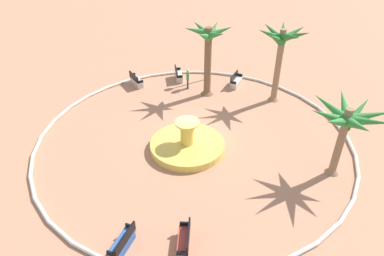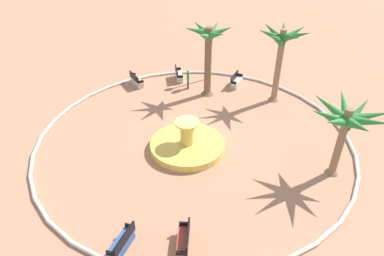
{
  "view_description": "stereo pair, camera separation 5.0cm",
  "coord_description": "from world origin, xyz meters",
  "px_view_note": "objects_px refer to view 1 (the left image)",
  "views": [
    {
      "loc": [
        0.08,
        17.55,
        12.64
      ],
      "look_at": [
        0.12,
        0.31,
        1.0
      ],
      "focal_mm": 32.62,
      "sensor_mm": 36.0,
      "label": 1
    },
    {
      "loc": [
        0.03,
        17.55,
        12.64
      ],
      "look_at": [
        0.12,
        0.31,
        1.0
      ],
      "focal_mm": 32.62,
      "sensor_mm": 36.0,
      "label": 2
    }
  ],
  "objects_px": {
    "bench_west": "(136,81)",
    "bench_southwest": "(236,82)",
    "fountain": "(187,145)",
    "person_cyclist_helmet": "(188,78)",
    "palm_tree_by_curb": "(347,121)",
    "palm_tree_mid_plaza": "(208,46)",
    "palm_tree_near_fountain": "(281,45)",
    "lamppost": "(209,49)",
    "bench_east": "(184,242)",
    "bench_north": "(178,76)",
    "bench_southeast": "(123,244)"
  },
  "relations": [
    {
      "from": "palm_tree_mid_plaza",
      "to": "bench_west",
      "type": "height_order",
      "value": "palm_tree_mid_plaza"
    },
    {
      "from": "fountain",
      "to": "person_cyclist_helmet",
      "type": "bearing_deg",
      "value": -89.48
    },
    {
      "from": "person_cyclist_helmet",
      "to": "palm_tree_by_curb",
      "type": "bearing_deg",
      "value": 129.03
    },
    {
      "from": "palm_tree_by_curb",
      "to": "person_cyclist_helmet",
      "type": "distance_m",
      "value": 12.91
    },
    {
      "from": "palm_tree_near_fountain",
      "to": "bench_southwest",
      "type": "distance_m",
      "value": 5.14
    },
    {
      "from": "fountain",
      "to": "palm_tree_mid_plaza",
      "type": "height_order",
      "value": "palm_tree_mid_plaza"
    },
    {
      "from": "bench_east",
      "to": "fountain",
      "type": "bearing_deg",
      "value": -90.28
    },
    {
      "from": "palm_tree_mid_plaza",
      "to": "bench_north",
      "type": "bearing_deg",
      "value": -47.81
    },
    {
      "from": "fountain",
      "to": "lamppost",
      "type": "relative_size",
      "value": 1.0
    },
    {
      "from": "palm_tree_mid_plaza",
      "to": "bench_east",
      "type": "bearing_deg",
      "value": 84.11
    },
    {
      "from": "palm_tree_mid_plaza",
      "to": "bench_west",
      "type": "xyz_separation_m",
      "value": [
        5.51,
        -1.43,
        -3.43
      ]
    },
    {
      "from": "palm_tree_mid_plaza",
      "to": "bench_southeast",
      "type": "relative_size",
      "value": 3.21
    },
    {
      "from": "fountain",
      "to": "person_cyclist_helmet",
      "type": "relative_size",
      "value": 2.71
    },
    {
      "from": "fountain",
      "to": "palm_tree_mid_plaza",
      "type": "bearing_deg",
      "value": -101.47
    },
    {
      "from": "bench_west",
      "to": "bench_southwest",
      "type": "height_order",
      "value": "same"
    },
    {
      "from": "bench_north",
      "to": "lamppost",
      "type": "bearing_deg",
      "value": -176.45
    },
    {
      "from": "fountain",
      "to": "palm_tree_mid_plaza",
      "type": "distance_m",
      "value": 7.8
    },
    {
      "from": "bench_north",
      "to": "palm_tree_mid_plaza",
      "type": "bearing_deg",
      "value": 132.19
    },
    {
      "from": "bench_west",
      "to": "bench_southwest",
      "type": "xyz_separation_m",
      "value": [
        -7.84,
        0.05,
        0.0
      ]
    },
    {
      "from": "palm_tree_by_curb",
      "to": "palm_tree_mid_plaza",
      "type": "xyz_separation_m",
      "value": [
        6.53,
        -8.95,
        0.44
      ]
    },
    {
      "from": "palm_tree_near_fountain",
      "to": "palm_tree_by_curb",
      "type": "distance_m",
      "value": 8.28
    },
    {
      "from": "palm_tree_near_fountain",
      "to": "bench_east",
      "type": "xyz_separation_m",
      "value": [
        6.3,
        12.91,
        -3.85
      ]
    },
    {
      "from": "bench_east",
      "to": "bench_north",
      "type": "xyz_separation_m",
      "value": [
        0.81,
        -16.25,
        0.0
      ]
    },
    {
      "from": "person_cyclist_helmet",
      "to": "bench_southeast",
      "type": "bearing_deg",
      "value": 80.14
    },
    {
      "from": "lamppost",
      "to": "bench_west",
      "type": "bearing_deg",
      "value": 11.65
    },
    {
      "from": "bench_north",
      "to": "bench_southwest",
      "type": "bearing_deg",
      "value": 166.68
    },
    {
      "from": "palm_tree_by_curb",
      "to": "bench_north",
      "type": "bearing_deg",
      "value": -52.5
    },
    {
      "from": "bench_southeast",
      "to": "palm_tree_by_curb",
      "type": "bearing_deg",
      "value": -154.92
    },
    {
      "from": "palm_tree_near_fountain",
      "to": "bench_southwest",
      "type": "bearing_deg",
      "value": -41.6
    },
    {
      "from": "palm_tree_near_fountain",
      "to": "person_cyclist_helmet",
      "type": "bearing_deg",
      "value": -15.68
    },
    {
      "from": "bench_north",
      "to": "bench_southeast",
      "type": "distance_m",
      "value": 16.45
    },
    {
      "from": "bench_southeast",
      "to": "bench_southwest",
      "type": "relative_size",
      "value": 1.01
    },
    {
      "from": "bench_southeast",
      "to": "lamppost",
      "type": "xyz_separation_m",
      "value": [
        -4.22,
        -16.5,
        2.22
      ]
    },
    {
      "from": "fountain",
      "to": "palm_tree_near_fountain",
      "type": "bearing_deg",
      "value": -136.43
    },
    {
      "from": "bench_west",
      "to": "lamppost",
      "type": "height_order",
      "value": "lamppost"
    },
    {
      "from": "bench_west",
      "to": "bench_southeast",
      "type": "relative_size",
      "value": 0.97
    },
    {
      "from": "palm_tree_near_fountain",
      "to": "bench_southeast",
      "type": "height_order",
      "value": "palm_tree_near_fountain"
    },
    {
      "from": "palm_tree_by_curb",
      "to": "person_cyclist_helmet",
      "type": "height_order",
      "value": "palm_tree_by_curb"
    },
    {
      "from": "person_cyclist_helmet",
      "to": "palm_tree_mid_plaza",
      "type": "bearing_deg",
      "value": 148.36
    },
    {
      "from": "lamppost",
      "to": "person_cyclist_helmet",
      "type": "xyz_separation_m",
      "value": [
        1.65,
        1.71,
        -1.66
      ]
    },
    {
      "from": "palm_tree_near_fountain",
      "to": "palm_tree_mid_plaza",
      "type": "bearing_deg",
      "value": -10.22
    },
    {
      "from": "bench_east",
      "to": "bench_west",
      "type": "bearing_deg",
      "value": -74.96
    },
    {
      "from": "bench_southeast",
      "to": "fountain",
      "type": "bearing_deg",
      "value": -110.52
    },
    {
      "from": "bench_southeast",
      "to": "bench_west",
      "type": "bearing_deg",
      "value": -84.46
    },
    {
      "from": "bench_southwest",
      "to": "person_cyclist_helmet",
      "type": "bearing_deg",
      "value": 7.25
    },
    {
      "from": "palm_tree_mid_plaza",
      "to": "bench_north",
      "type": "xyz_separation_m",
      "value": [
        2.23,
        -2.46,
        -3.43
      ]
    },
    {
      "from": "fountain",
      "to": "palm_tree_mid_plaza",
      "type": "xyz_separation_m",
      "value": [
        -1.39,
        -6.84,
        3.49
      ]
    },
    {
      "from": "palm_tree_by_curb",
      "to": "palm_tree_mid_plaza",
      "type": "relative_size",
      "value": 0.8
    },
    {
      "from": "bench_east",
      "to": "bench_southeast",
      "type": "height_order",
      "value": "same"
    },
    {
      "from": "palm_tree_near_fountain",
      "to": "bench_north",
      "type": "xyz_separation_m",
      "value": [
        7.11,
        -3.34,
        -3.85
      ]
    }
  ]
}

